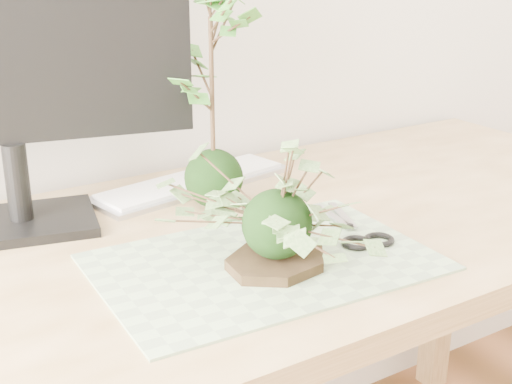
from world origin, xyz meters
TOP-DOWN VIEW (x-y plane):
  - desk at (0.08, 1.23)m, footprint 1.60×0.70m
  - cutting_mat at (-0.00, 1.11)m, footprint 0.49×0.34m
  - stone_dish at (0.00, 1.09)m, footprint 0.18×0.18m
  - ivy_kokedama at (0.00, 1.09)m, footprint 0.32×0.32m
  - maple_kokedama at (0.05, 1.35)m, footprint 0.29×0.29m
  - keyboard at (0.07, 1.47)m, footprint 0.42×0.19m
  - monitor at (-0.26, 1.44)m, footprint 0.56×0.21m
  - scissors at (0.17, 1.10)m, footprint 0.09×0.20m

SIDE VIEW (x-z plane):
  - desk at x=0.08m, z-range 0.28..1.02m
  - cutting_mat at x=0.00m, z-range 0.74..0.74m
  - keyboard at x=0.07m, z-range 0.74..0.75m
  - scissors at x=0.17m, z-range 0.74..0.75m
  - stone_dish at x=0.00m, z-range 0.74..0.76m
  - ivy_kokedama at x=0.00m, z-range 0.76..0.95m
  - monitor at x=-0.26m, z-range 0.78..1.28m
  - maple_kokedama at x=0.05m, z-range 0.83..1.25m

